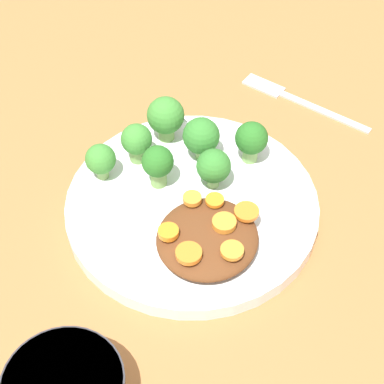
# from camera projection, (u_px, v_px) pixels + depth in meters

# --- Properties ---
(ground_plane) EXTENTS (4.00, 4.00, 0.00)m
(ground_plane) POSITION_uv_depth(u_px,v_px,m) (192.00, 212.00, 0.73)
(ground_plane) COLOR #9E6638
(plate) EXTENTS (0.29, 0.29, 0.02)m
(plate) POSITION_uv_depth(u_px,v_px,m) (192.00, 204.00, 0.73)
(plate) COLOR white
(plate) RESTS_ON ground_plane
(stew_mound) EXTENTS (0.11, 0.11, 0.02)m
(stew_mound) POSITION_uv_depth(u_px,v_px,m) (207.00, 238.00, 0.67)
(stew_mound) COLOR #5B3319
(stew_mound) RESTS_ON plate
(broccoli_floret_0) EXTENTS (0.04, 0.04, 0.06)m
(broccoli_floret_0) POSITION_uv_depth(u_px,v_px,m) (201.00, 136.00, 0.74)
(broccoli_floret_0) COLOR #7FA85B
(broccoli_floret_0) RESTS_ON plate
(broccoli_floret_1) EXTENTS (0.04, 0.04, 0.05)m
(broccoli_floret_1) POSITION_uv_depth(u_px,v_px,m) (158.00, 164.00, 0.71)
(broccoli_floret_1) COLOR #759E51
(broccoli_floret_1) RESTS_ON plate
(broccoli_floret_2) EXTENTS (0.04, 0.04, 0.05)m
(broccoli_floret_2) POSITION_uv_depth(u_px,v_px,m) (101.00, 160.00, 0.73)
(broccoli_floret_2) COLOR #7FA85B
(broccoli_floret_2) RESTS_ON plate
(broccoli_floret_3) EXTENTS (0.04, 0.04, 0.05)m
(broccoli_floret_3) POSITION_uv_depth(u_px,v_px,m) (137.00, 141.00, 0.74)
(broccoli_floret_3) COLOR #759E51
(broccoli_floret_3) RESTS_ON plate
(broccoli_floret_4) EXTENTS (0.05, 0.05, 0.06)m
(broccoli_floret_4) POSITION_uv_depth(u_px,v_px,m) (166.00, 117.00, 0.76)
(broccoli_floret_4) COLOR #759E51
(broccoli_floret_4) RESTS_ON plate
(broccoli_floret_5) EXTENTS (0.04, 0.04, 0.05)m
(broccoli_floret_5) POSITION_uv_depth(u_px,v_px,m) (214.00, 167.00, 0.71)
(broccoli_floret_5) COLOR #7FA85B
(broccoli_floret_5) RESTS_ON plate
(broccoli_floret_6) EXTENTS (0.04, 0.04, 0.05)m
(broccoli_floret_6) POSITION_uv_depth(u_px,v_px,m) (251.00, 140.00, 0.74)
(broccoli_floret_6) COLOR #7FA85B
(broccoli_floret_6) RESTS_ON plate
(carrot_slice_0) EXTENTS (0.02, 0.02, 0.01)m
(carrot_slice_0) POSITION_uv_depth(u_px,v_px,m) (168.00, 232.00, 0.66)
(carrot_slice_0) COLOR orange
(carrot_slice_0) RESTS_ON stew_mound
(carrot_slice_1) EXTENTS (0.03, 0.03, 0.01)m
(carrot_slice_1) POSITION_uv_depth(u_px,v_px,m) (224.00, 223.00, 0.67)
(carrot_slice_1) COLOR orange
(carrot_slice_1) RESTS_ON stew_mound
(carrot_slice_2) EXTENTS (0.03, 0.03, 0.00)m
(carrot_slice_2) POSITION_uv_depth(u_px,v_px,m) (247.00, 212.00, 0.68)
(carrot_slice_2) COLOR orange
(carrot_slice_2) RESTS_ON stew_mound
(carrot_slice_3) EXTENTS (0.02, 0.02, 0.00)m
(carrot_slice_3) POSITION_uv_depth(u_px,v_px,m) (215.00, 200.00, 0.69)
(carrot_slice_3) COLOR orange
(carrot_slice_3) RESTS_ON stew_mound
(carrot_slice_4) EXTENTS (0.02, 0.02, 0.01)m
(carrot_slice_4) POSITION_uv_depth(u_px,v_px,m) (232.00, 250.00, 0.64)
(carrot_slice_4) COLOR orange
(carrot_slice_4) RESTS_ON stew_mound
(carrot_slice_5) EXTENTS (0.03, 0.03, 0.01)m
(carrot_slice_5) POSITION_uv_depth(u_px,v_px,m) (189.00, 253.00, 0.64)
(carrot_slice_5) COLOR orange
(carrot_slice_5) RESTS_ON stew_mound
(carrot_slice_6) EXTENTS (0.02, 0.02, 0.01)m
(carrot_slice_6) POSITION_uv_depth(u_px,v_px,m) (192.00, 199.00, 0.69)
(carrot_slice_6) COLOR orange
(carrot_slice_6) RESTS_ON stew_mound
(fork) EXTENTS (0.19, 0.04, 0.01)m
(fork) POSITION_uv_depth(u_px,v_px,m) (293.00, 98.00, 0.86)
(fork) COLOR silver
(fork) RESTS_ON ground_plane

